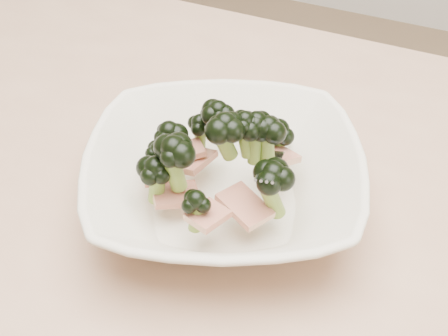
{
  "coord_description": "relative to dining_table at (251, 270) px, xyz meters",
  "views": [
    {
      "loc": [
        0.17,
        -0.44,
        1.2
      ],
      "look_at": [
        -0.03,
        -0.01,
        0.8
      ],
      "focal_mm": 50.0,
      "sensor_mm": 36.0,
      "label": 1
    }
  ],
  "objects": [
    {
      "name": "dining_table",
      "position": [
        0.0,
        0.0,
        0.0
      ],
      "size": [
        1.2,
        0.8,
        0.75
      ],
      "color": "tan",
      "rests_on": "ground"
    },
    {
      "name": "broccoli_dish",
      "position": [
        -0.03,
        -0.01,
        0.14
      ],
      "size": [
        0.37,
        0.37,
        0.12
      ],
      "color": "beige",
      "rests_on": "dining_table"
    }
  ]
}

